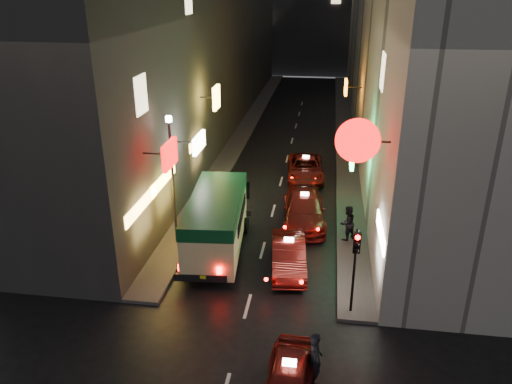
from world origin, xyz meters
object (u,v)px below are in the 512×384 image
at_px(taxi_near, 289,379).
at_px(pedestrian_crossing, 315,355).
at_px(minibus, 216,218).
at_px(traffic_light, 356,255).
at_px(lamp_post, 172,173).

distance_m(taxi_near, pedestrian_crossing, 1.15).
height_order(minibus, traffic_light, traffic_light).
xyz_separation_m(pedestrian_crossing, lamp_post, (-6.94, 8.16, 2.66)).
xyz_separation_m(taxi_near, lamp_post, (-6.19, 8.98, 2.96)).
bearing_deg(pedestrian_crossing, minibus, 14.10).
bearing_deg(traffic_light, lamp_post, 151.09).
bearing_deg(traffic_light, taxi_near, -114.26).
distance_m(taxi_near, traffic_light, 5.25).
distance_m(taxi_near, lamp_post, 11.31).
bearing_deg(minibus, traffic_light, -34.04).
relative_size(taxi_near, lamp_post, 0.78).
bearing_deg(minibus, taxi_near, -64.46).
xyz_separation_m(minibus, taxi_near, (4.10, -8.58, -1.02)).
distance_m(pedestrian_crossing, lamp_post, 11.04).
bearing_deg(lamp_post, taxi_near, -55.42).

